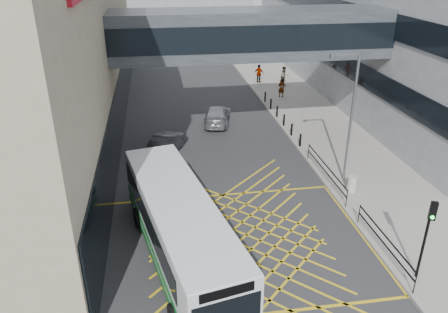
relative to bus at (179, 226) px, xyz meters
name	(u,v)px	position (x,y,z in m)	size (l,w,h in m)	color
ground	(237,243)	(2.69, 0.70, -1.68)	(120.00, 120.00, 0.00)	#333335
skybridge	(250,34)	(5.69, 12.70, 5.82)	(20.00, 4.10, 3.00)	#363B41
pavement	(313,120)	(11.69, 15.70, -1.60)	(6.00, 54.00, 0.16)	gray
box_junction	(237,243)	(2.69, 0.70, -1.67)	(12.00, 9.00, 0.01)	gold
bus	(179,226)	(0.00, 0.00, 0.00)	(4.81, 11.46, 3.13)	silver
car_white	(173,226)	(-0.24, 1.55, -1.00)	(1.75, 4.27, 1.36)	silver
car_dark	(166,144)	(-0.15, 11.36, -1.00)	(1.70, 4.36, 1.36)	black
car_silver	(217,114)	(4.00, 16.50, -0.96)	(1.95, 4.62, 1.44)	gray
traffic_light	(428,229)	(9.47, -3.00, 0.87)	(0.30, 0.44, 3.68)	black
street_lamp	(349,112)	(9.77, 5.60, 2.70)	(1.68, 0.26, 7.41)	slate
litter_bin	(352,184)	(9.81, 4.25, -1.07)	(0.52, 0.52, 0.90)	#ADA89E
kerb_railings	(349,197)	(8.84, 2.48, -0.80)	(0.05, 12.54, 1.00)	black
bollards	(280,116)	(8.94, 15.70, -1.07)	(0.14, 10.14, 0.90)	black
pedestrian_a	(281,88)	(10.73, 21.89, -0.67)	(0.68, 0.48, 1.70)	gray
pedestrian_b	(284,76)	(12.04, 25.49, -0.57)	(0.93, 0.54, 1.90)	gray
pedestrian_c	(259,74)	(9.84, 27.03, -0.60)	(1.09, 0.52, 1.84)	gray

